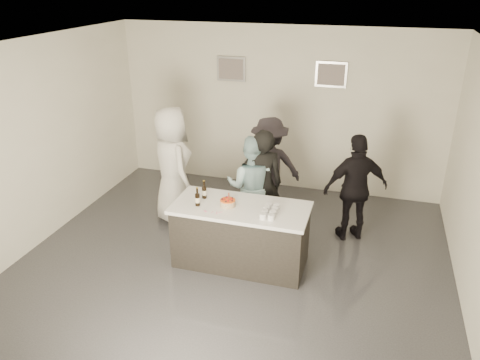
{
  "coord_description": "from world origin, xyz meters",
  "views": [
    {
      "loc": [
        1.7,
        -5.21,
        3.79
      ],
      "look_at": [
        0.0,
        0.5,
        1.15
      ],
      "focal_mm": 35.0,
      "sensor_mm": 36.0,
      "label": 1
    }
  ],
  "objects_px": {
    "beer_bottle_a": "(204,190)",
    "person_main_blue": "(251,186)",
    "person_guest_back": "(269,167)",
    "bar_counter": "(241,235)",
    "person_main_black": "(262,184)",
    "beer_bottle_b": "(197,197)",
    "person_guest_left": "(172,166)",
    "person_guest_right": "(356,188)",
    "cake": "(228,203)"
  },
  "relations": [
    {
      "from": "cake",
      "to": "person_main_blue",
      "type": "xyz_separation_m",
      "value": [
        0.09,
        0.89,
        -0.13
      ]
    },
    {
      "from": "person_main_blue",
      "to": "person_guest_back",
      "type": "bearing_deg",
      "value": -100.59
    },
    {
      "from": "person_main_black",
      "to": "beer_bottle_b",
      "type": "bearing_deg",
      "value": 35.83
    },
    {
      "from": "beer_bottle_b",
      "to": "person_guest_left",
      "type": "distance_m",
      "value": 1.39
    },
    {
      "from": "bar_counter",
      "to": "person_main_black",
      "type": "relative_size",
      "value": 1.08
    },
    {
      "from": "cake",
      "to": "person_guest_back",
      "type": "bearing_deg",
      "value": 83.54
    },
    {
      "from": "bar_counter",
      "to": "beer_bottle_a",
      "type": "xyz_separation_m",
      "value": [
        -0.56,
        0.1,
        0.58
      ]
    },
    {
      "from": "bar_counter",
      "to": "person_guest_left",
      "type": "xyz_separation_m",
      "value": [
        -1.43,
        0.95,
        0.51
      ]
    },
    {
      "from": "cake",
      "to": "person_main_black",
      "type": "relative_size",
      "value": 0.12
    },
    {
      "from": "cake",
      "to": "person_guest_back",
      "type": "relative_size",
      "value": 0.12
    },
    {
      "from": "bar_counter",
      "to": "beer_bottle_a",
      "type": "bearing_deg",
      "value": 169.93
    },
    {
      "from": "person_main_black",
      "to": "person_guest_left",
      "type": "distance_m",
      "value": 1.51
    },
    {
      "from": "cake",
      "to": "person_guest_back",
      "type": "height_order",
      "value": "person_guest_back"
    },
    {
      "from": "person_main_black",
      "to": "person_main_blue",
      "type": "height_order",
      "value": "person_main_black"
    },
    {
      "from": "beer_bottle_a",
      "to": "person_main_black",
      "type": "xyz_separation_m",
      "value": [
        0.64,
        0.77,
        -0.17
      ]
    },
    {
      "from": "person_guest_left",
      "to": "bar_counter",
      "type": "bearing_deg",
      "value": -170.08
    },
    {
      "from": "person_guest_back",
      "to": "bar_counter",
      "type": "bearing_deg",
      "value": 60.78
    },
    {
      "from": "beer_bottle_a",
      "to": "person_main_black",
      "type": "height_order",
      "value": "person_main_black"
    },
    {
      "from": "beer_bottle_b",
      "to": "person_main_blue",
      "type": "distance_m",
      "value": 1.13
    },
    {
      "from": "bar_counter",
      "to": "person_main_black",
      "type": "xyz_separation_m",
      "value": [
        0.08,
        0.87,
        0.41
      ]
    },
    {
      "from": "bar_counter",
      "to": "person_guest_right",
      "type": "bearing_deg",
      "value": 38.9
    },
    {
      "from": "beer_bottle_a",
      "to": "person_main_blue",
      "type": "height_order",
      "value": "person_main_blue"
    },
    {
      "from": "beer_bottle_a",
      "to": "bar_counter",
      "type": "bearing_deg",
      "value": -10.07
    },
    {
      "from": "cake",
      "to": "person_guest_back",
      "type": "xyz_separation_m",
      "value": [
        0.19,
        1.65,
        -0.09
      ]
    },
    {
      "from": "beer_bottle_b",
      "to": "bar_counter",
      "type": "bearing_deg",
      "value": 14.16
    },
    {
      "from": "beer_bottle_a",
      "to": "person_main_blue",
      "type": "bearing_deg",
      "value": 57.48
    },
    {
      "from": "cake",
      "to": "person_guest_right",
      "type": "relative_size",
      "value": 0.12
    },
    {
      "from": "person_main_blue",
      "to": "person_guest_back",
      "type": "relative_size",
      "value": 0.96
    },
    {
      "from": "beer_bottle_b",
      "to": "person_main_black",
      "type": "distance_m",
      "value": 1.21
    },
    {
      "from": "bar_counter",
      "to": "person_main_blue",
      "type": "relative_size",
      "value": 1.15
    },
    {
      "from": "person_guest_right",
      "to": "person_guest_back",
      "type": "height_order",
      "value": "person_guest_back"
    },
    {
      "from": "bar_counter",
      "to": "beer_bottle_b",
      "type": "relative_size",
      "value": 7.15
    },
    {
      "from": "beer_bottle_a",
      "to": "person_main_black",
      "type": "relative_size",
      "value": 0.15
    },
    {
      "from": "cake",
      "to": "beer_bottle_a",
      "type": "xyz_separation_m",
      "value": [
        -0.39,
        0.14,
        0.09
      ]
    },
    {
      "from": "person_guest_left",
      "to": "person_guest_right",
      "type": "bearing_deg",
      "value": -132.11
    },
    {
      "from": "cake",
      "to": "person_guest_left",
      "type": "xyz_separation_m",
      "value": [
        -1.26,
        0.99,
        0.02
      ]
    },
    {
      "from": "beer_bottle_b",
      "to": "person_main_black",
      "type": "height_order",
      "value": "person_main_black"
    },
    {
      "from": "bar_counter",
      "to": "person_main_black",
      "type": "bearing_deg",
      "value": 84.87
    },
    {
      "from": "beer_bottle_b",
      "to": "person_guest_right",
      "type": "distance_m",
      "value": 2.42
    },
    {
      "from": "beer_bottle_a",
      "to": "person_guest_left",
      "type": "height_order",
      "value": "person_guest_left"
    },
    {
      "from": "beer_bottle_a",
      "to": "person_main_blue",
      "type": "distance_m",
      "value": 0.92
    },
    {
      "from": "person_main_black",
      "to": "beer_bottle_a",
      "type": "bearing_deg",
      "value": 28.58
    },
    {
      "from": "cake",
      "to": "person_main_black",
      "type": "height_order",
      "value": "person_main_black"
    },
    {
      "from": "cake",
      "to": "person_main_black",
      "type": "xyz_separation_m",
      "value": [
        0.25,
        0.9,
        -0.07
      ]
    },
    {
      "from": "person_main_black",
      "to": "person_guest_right",
      "type": "height_order",
      "value": "person_main_black"
    },
    {
      "from": "beer_bottle_b",
      "to": "person_main_black",
      "type": "xyz_separation_m",
      "value": [
        0.65,
        1.01,
        -0.17
      ]
    },
    {
      "from": "person_main_blue",
      "to": "person_guest_left",
      "type": "height_order",
      "value": "person_guest_left"
    },
    {
      "from": "person_main_blue",
      "to": "person_guest_back",
      "type": "xyz_separation_m",
      "value": [
        0.1,
        0.76,
        0.03
      ]
    },
    {
      "from": "cake",
      "to": "beer_bottle_b",
      "type": "height_order",
      "value": "beer_bottle_b"
    },
    {
      "from": "beer_bottle_b",
      "to": "person_guest_right",
      "type": "height_order",
      "value": "person_guest_right"
    }
  ]
}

